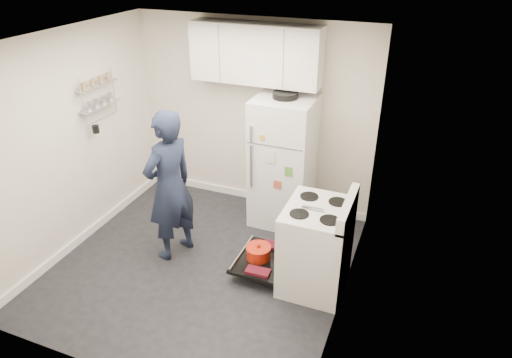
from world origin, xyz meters
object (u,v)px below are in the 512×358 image
at_px(open_oven_door, 261,256).
at_px(person, 170,187).
at_px(electric_range, 315,248).
at_px(refrigerator, 283,162).

distance_m(open_oven_door, person, 1.27).
xyz_separation_m(electric_range, refrigerator, (-0.72, 1.10, 0.37)).
bearing_deg(person, electric_range, 110.60).
relative_size(refrigerator, person, 0.98).
bearing_deg(person, refrigerator, 159.58).
relative_size(open_oven_door, refrigerator, 0.40).
xyz_separation_m(electric_range, person, (-1.66, -0.06, 0.42)).
xyz_separation_m(refrigerator, person, (-0.94, -1.16, 0.05)).
relative_size(open_oven_door, person, 0.39).
bearing_deg(electric_range, open_oven_door, -179.81).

